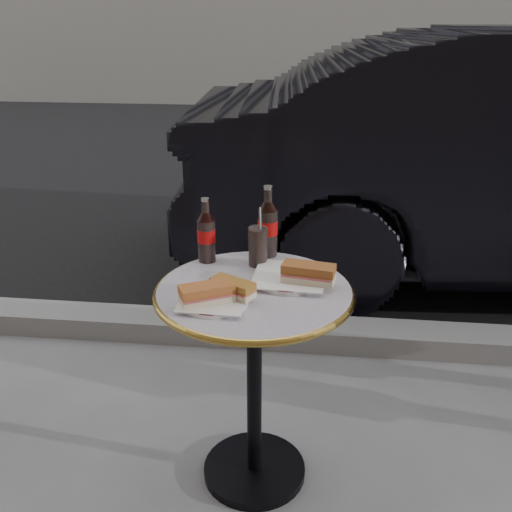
# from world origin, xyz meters

# --- Properties ---
(ground) EXTENTS (80.00, 80.00, 0.00)m
(ground) POSITION_xyz_m (0.00, 0.00, 0.00)
(ground) COLOR gray
(ground) RESTS_ON ground
(asphalt_road) EXTENTS (40.00, 8.00, 0.00)m
(asphalt_road) POSITION_xyz_m (0.00, 5.00, 0.00)
(asphalt_road) COLOR black
(asphalt_road) RESTS_ON ground
(curb) EXTENTS (40.00, 0.20, 0.12)m
(curb) POSITION_xyz_m (0.00, 0.90, 0.05)
(curb) COLOR gray
(curb) RESTS_ON ground
(bistro_table) EXTENTS (0.62, 0.62, 0.73)m
(bistro_table) POSITION_xyz_m (0.00, 0.00, 0.37)
(bistro_table) COLOR #BAB2C4
(bistro_table) RESTS_ON ground
(plate_left) EXTENTS (0.24, 0.24, 0.01)m
(plate_left) POSITION_xyz_m (-0.11, -0.11, 0.74)
(plate_left) COLOR white
(plate_left) RESTS_ON bistro_table
(plate_right) EXTENTS (0.28, 0.28, 0.01)m
(plate_right) POSITION_xyz_m (0.10, 0.07, 0.74)
(plate_right) COLOR silver
(plate_right) RESTS_ON bistro_table
(sandwich_left_a) EXTENTS (0.17, 0.14, 0.05)m
(sandwich_left_a) POSITION_xyz_m (-0.12, -0.13, 0.77)
(sandwich_left_a) COLOR #B1602D
(sandwich_left_a) RESTS_ON plate_left
(sandwich_left_b) EXTENTS (0.15, 0.12, 0.05)m
(sandwich_left_b) POSITION_xyz_m (-0.05, -0.08, 0.77)
(sandwich_left_b) COLOR #9C6627
(sandwich_left_b) RESTS_ON plate_left
(sandwich_right) EXTENTS (0.17, 0.10, 0.06)m
(sandwich_right) POSITION_xyz_m (0.16, 0.04, 0.77)
(sandwich_right) COLOR #995527
(sandwich_right) RESTS_ON plate_right
(cola_bottle_left) EXTENTS (0.08, 0.08, 0.22)m
(cola_bottle_left) POSITION_xyz_m (-0.19, 0.20, 0.84)
(cola_bottle_left) COLOR black
(cola_bottle_left) RESTS_ON bistro_table
(cola_bottle_right) EXTENTS (0.09, 0.09, 0.25)m
(cola_bottle_right) POSITION_xyz_m (0.02, 0.27, 0.86)
(cola_bottle_right) COLOR black
(cola_bottle_right) RESTS_ON bistro_table
(cola_glass) EXTENTS (0.08, 0.08, 0.13)m
(cola_glass) POSITION_xyz_m (-0.01, 0.18, 0.80)
(cola_glass) COLOR black
(cola_glass) RESTS_ON bistro_table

